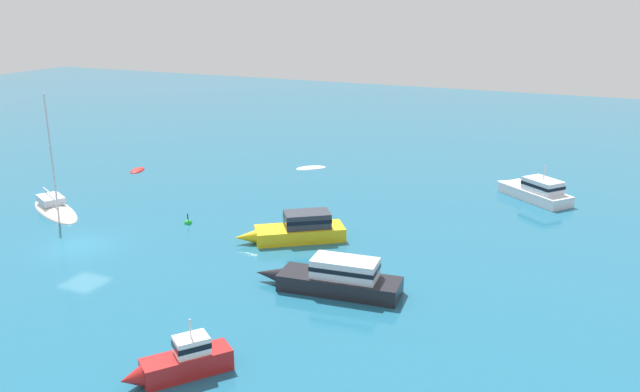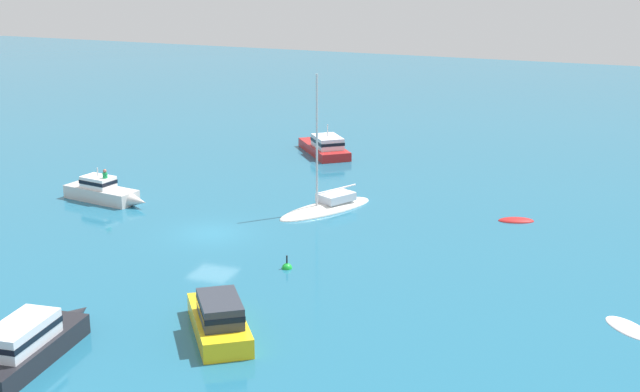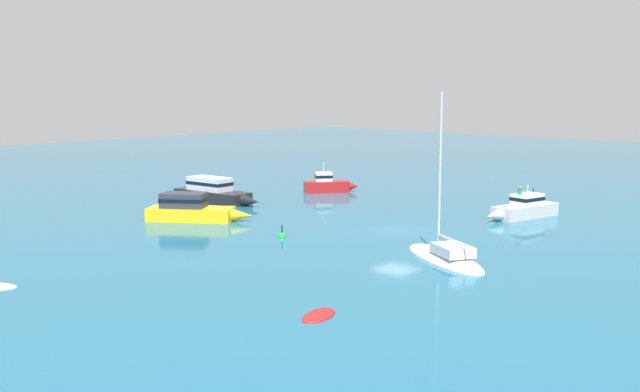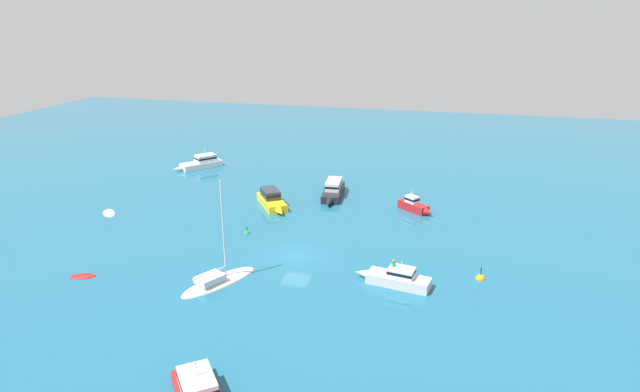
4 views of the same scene
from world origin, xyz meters
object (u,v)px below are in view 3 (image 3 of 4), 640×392
(powerboat, at_px, (192,209))
(mooring_buoy, at_px, (533,202))
(motor_cruiser_1, at_px, (523,208))
(motor_cruiser_2, at_px, (329,184))
(ketch, at_px, (445,258))
(rib, at_px, (319,316))
(motor_cruiser, at_px, (214,192))
(channel_buoy, at_px, (282,237))

(powerboat, xyz_separation_m, mooring_buoy, (22.84, -12.71, -0.75))
(motor_cruiser_1, height_order, motor_cruiser_2, motor_cruiser_2)
(powerboat, distance_m, ketch, 18.94)
(mooring_buoy, bearing_deg, rib, -166.20)
(motor_cruiser_2, distance_m, mooring_buoy, 16.49)
(rib, xyz_separation_m, motor_cruiser_2, (25.66, 22.98, 0.65))
(motor_cruiser, bearing_deg, mooring_buoy, 38.05)
(rib, bearing_deg, motor_cruiser, 40.62)
(motor_cruiser, bearing_deg, rib, -36.51)
(powerboat, xyz_separation_m, channel_buoy, (0.28, -8.36, -0.75))
(powerboat, bearing_deg, motor_cruiser_2, 63.21)
(motor_cruiser, distance_m, channel_buoy, 14.67)
(motor_cruiser_1, height_order, mooring_buoy, motor_cruiser_1)
(rib, relative_size, motor_cruiser, 0.29)
(motor_cruiser_2, bearing_deg, channel_buoy, -107.69)
(channel_buoy, bearing_deg, ketch, -81.05)
(motor_cruiser_2, bearing_deg, rib, -99.91)
(mooring_buoy, bearing_deg, channel_buoy, 169.10)
(motor_cruiser_1, xyz_separation_m, powerboat, (-16.12, 15.51, 0.12))
(motor_cruiser_2, distance_m, channel_buoy, 19.04)
(ketch, bearing_deg, powerboat, 34.14)
(motor_cruiser, relative_size, channel_buoy, 8.29)
(motor_cruiser, relative_size, mooring_buoy, 5.64)
(ketch, relative_size, mooring_buoy, 6.28)
(rib, distance_m, motor_cruiser_1, 26.25)
(rib, relative_size, mooring_buoy, 1.65)
(rib, bearing_deg, ketch, -9.05)
(rib, xyz_separation_m, ketch, (11.54, 1.85, 0.12))
(motor_cruiser_1, bearing_deg, motor_cruiser, -53.55)
(rib, relative_size, motor_cruiser_1, 0.37)
(ketch, bearing_deg, rib, 127.39)
(powerboat, distance_m, channel_buoy, 8.40)
(ketch, distance_m, channel_buoy, 10.60)
(motor_cruiser, height_order, motor_cruiser_1, motor_cruiser_1)
(motor_cruiser_2, bearing_deg, ketch, -85.50)
(motor_cruiser_1, distance_m, ketch, 14.58)
(powerboat, bearing_deg, motor_cruiser, 95.37)
(rib, distance_m, mooring_buoy, 33.42)
(motor_cruiser_2, bearing_deg, motor_cruiser, -157.45)
(motor_cruiser_2, xyz_separation_m, powerboat, (-16.04, -2.30, 0.11))
(motor_cruiser, bearing_deg, ketch, -15.00)
(motor_cruiser, xyz_separation_m, mooring_buoy, (16.82, -17.82, -0.78))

